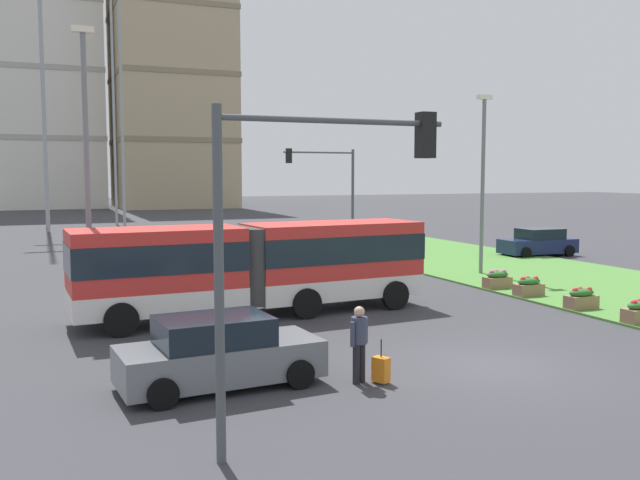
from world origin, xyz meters
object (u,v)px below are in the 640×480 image
car_navy_sedan (538,243)px  flower_planter_1 (581,298)px  apartment_tower_centre (171,81)px  traffic_light_far_right (331,183)px  car_white_van (123,251)px  flower_planter_3 (497,279)px  flower_planter_2 (529,286)px  traffic_light_near_left (300,215)px  flower_planter_0 (640,312)px  articulated_bus (255,266)px  apartment_tower_westcentre (46,44)px  pedestrian_crossing (359,339)px  streetlight_median (483,176)px  streetlight_left (87,159)px  car_grey_wagon (219,353)px  rolling_suitcase (381,369)px

car_navy_sedan → flower_planter_1: size_ratio=4.04×
car_navy_sedan → apartment_tower_centre: bearing=96.5°
traffic_light_far_right → apartment_tower_centre: 66.51m
car_white_van → flower_planter_3: car_white_van is taller
flower_planter_2 → traffic_light_near_left: size_ratio=0.19×
flower_planter_0 → traffic_light_near_left: 14.56m
car_navy_sedan → apartment_tower_centre: size_ratio=0.12×
articulated_bus → flower_planter_3: size_ratio=10.87×
traffic_light_far_right → flower_planter_3: bearing=-82.1°
flower_planter_2 → apartment_tower_westcentre: size_ratio=0.02×
pedestrian_crossing → traffic_light_near_left: bearing=-130.3°
flower_planter_2 → apartment_tower_centre: size_ratio=0.03×
streetlight_median → streetlight_left: bearing=-172.0°
traffic_light_near_left → apartment_tower_westcentre: bearing=91.0°
streetlight_median → apartment_tower_westcentre: size_ratio=0.18×
streetlight_left → apartment_tower_westcentre: apartment_tower_westcentre is taller
pedestrian_crossing → streetlight_median: (12.55, 12.89, 3.57)m
car_white_van → traffic_light_near_left: (-0.08, -25.67, 3.23)m
flower_planter_2 → traffic_light_near_left: traffic_light_near_left is taller
car_grey_wagon → pedestrian_crossing: size_ratio=2.59×
apartment_tower_westcentre → flower_planter_0: bearing=-80.7°
car_grey_wagon → flower_planter_1: size_ratio=4.10×
rolling_suitcase → traffic_light_near_left: size_ratio=0.17×
car_grey_wagon → streetlight_left: bearing=101.7°
streetlight_median → apartment_tower_westcentre: bearing=101.9°
traffic_light_near_left → flower_planter_3: bearing=42.6°
flower_planter_1 → apartment_tower_centre: size_ratio=0.03×
flower_planter_2 → streetlight_median: (1.90, 5.67, 4.15)m
car_grey_wagon → flower_planter_2: size_ratio=4.10×
streetlight_median → apartment_tower_westcentre: 83.45m
flower_planter_0 → streetlight_left: streetlight_left is taller
flower_planter_0 → streetlight_left: 18.33m
pedestrian_crossing → traffic_light_far_right: 23.93m
rolling_suitcase → flower_planter_2: rolling_suitcase is taller
flower_planter_2 → apartment_tower_westcentre: apartment_tower_westcentre is taller
streetlight_left → streetlight_median: 17.66m
rolling_suitcase → streetlight_median: 18.33m
car_grey_wagon → pedestrian_crossing: pedestrian_crossing is taller
articulated_bus → flower_planter_3: 10.67m
pedestrian_crossing → articulated_bus: bearing=89.3°
car_white_van → flower_planter_1: size_ratio=4.17×
flower_planter_0 → flower_planter_2: same height
apartment_tower_centre → apartment_tower_westcentre: bearing=161.3°
flower_planter_1 → pedestrian_crossing: bearing=-157.1°
car_navy_sedan → streetlight_median: streetlight_median is taller
car_navy_sedan → flower_planter_2: (-9.44, -10.65, -0.33)m
pedestrian_crossing → car_white_van: bearing=96.2°
articulated_bus → car_grey_wagon: 7.83m
car_navy_sedan → streetlight_left: 26.47m
traffic_light_near_left → articulated_bus: bearing=76.5°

